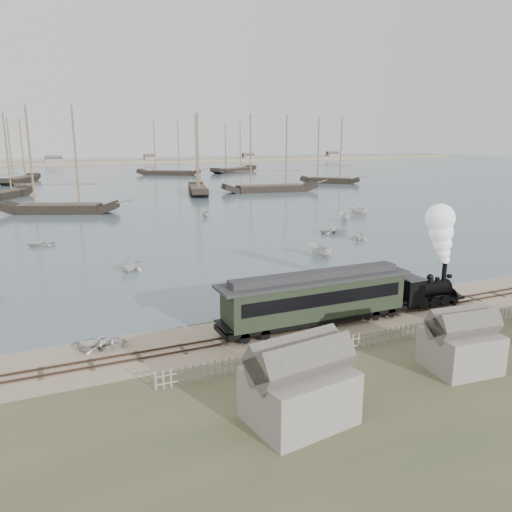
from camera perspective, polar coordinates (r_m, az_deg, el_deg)
name	(u,v)px	position (r m, az deg, el deg)	size (l,w,h in m)	color
ground	(329,313)	(41.87, 8.31, -6.50)	(600.00, 600.00, 0.00)	tan
harbor_water	(92,175)	(204.70, -18.25, 8.83)	(600.00, 336.00, 0.06)	#465A64
rail_track	(342,321)	(40.29, 9.84, -7.31)	(120.00, 1.80, 0.16)	#3B2A20
picket_fence_west	(301,361)	(33.21, 5.18, -11.90)	(19.00, 0.10, 1.20)	gray
shed_left	(298,420)	(27.10, 4.87, -18.19)	(5.00, 4.00, 4.10)	gray
shed_mid	(459,369)	(34.53, 22.14, -11.87)	(4.00, 3.50, 3.60)	gray
far_spit	(74,164)	(284.24, -20.04, 9.81)	(500.00, 20.00, 1.80)	gray
locomotive	(439,261)	(45.05, 20.22, -0.58)	(6.76, 2.53, 8.43)	black
passenger_coach	(316,297)	(38.23, 6.83, -4.65)	(15.56, 3.00, 3.78)	black
beached_dinghy	(104,343)	(36.40, -16.97, -9.52)	(3.38, 2.42, 0.70)	silver
rowboat_1	(131,264)	(55.45, -14.13, -0.86)	(3.07, 2.65, 1.62)	silver
rowboat_2	(320,251)	(60.68, 7.28, 0.61)	(3.88, 1.46, 1.50)	silver
rowboat_3	(334,231)	(75.79, 8.96, 2.88)	(4.17, 2.98, 0.86)	silver
rowboat_4	(360,235)	(71.50, 11.77, 2.37)	(2.77, 2.39, 1.46)	silver
rowboat_5	(344,217)	(87.86, 10.02, 4.44)	(3.46, 1.30, 1.34)	silver
rowboat_6	(41,243)	(72.13, -23.36, 1.34)	(3.45, 2.47, 0.72)	silver
rowboat_7	(206,212)	(91.09, -5.78, 5.01)	(3.20, 2.76, 1.68)	silver
rowboat_8	(358,211)	(94.53, 11.57, 5.08)	(4.07, 1.53, 1.57)	silver
schooner_2	(56,160)	(101.32, -21.94, 10.18)	(21.64, 4.99, 20.00)	black
schooner_3	(197,154)	(128.09, -6.76, 11.53)	(20.29, 4.68, 20.00)	black
schooner_4	(271,153)	(132.28, 1.67, 11.67)	(25.47, 5.88, 20.00)	black
schooner_5	(331,151)	(158.34, 8.53, 11.83)	(18.24, 4.21, 20.00)	black
schooner_7	(17,150)	(175.05, -25.65, 10.82)	(22.59, 5.21, 20.00)	black
schooner_8	(168,148)	(193.36, -10.05, 12.04)	(23.87, 5.51, 20.00)	black
schooner_9	(234,147)	(206.36, -2.55, 12.31)	(25.12, 5.80, 20.00)	black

